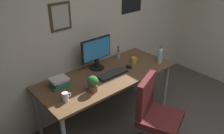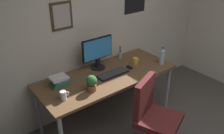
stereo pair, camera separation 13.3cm
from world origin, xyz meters
name	(u,v)px [view 1 (the left image)]	position (x,y,z in m)	size (l,w,h in m)	color
wall_back	(94,23)	(0.00, 2.15, 1.30)	(4.40, 0.10, 2.60)	beige
desk	(107,79)	(-0.16, 1.68, 0.68)	(1.86, 0.78, 0.74)	brown
office_chair	(154,112)	(-0.07, 0.93, 0.53)	(0.60, 0.60, 0.95)	#591E1E
monitor	(96,52)	(-0.15, 1.91, 0.98)	(0.46, 0.20, 0.43)	black
keyboard	(112,74)	(-0.11, 1.63, 0.76)	(0.43, 0.15, 0.03)	black
computer_mouse	(129,67)	(0.19, 1.63, 0.76)	(0.06, 0.11, 0.04)	black
water_bottle	(160,56)	(0.63, 1.46, 0.85)	(0.07, 0.07, 0.25)	silver
coffee_mug_near	(134,60)	(0.34, 1.69, 0.79)	(0.11, 0.07, 0.09)	yellow
coffee_mug_far	(65,97)	(-0.87, 1.53, 0.80)	(0.11, 0.07, 0.10)	white
potted_plant	(93,83)	(-0.53, 1.49, 0.85)	(0.13, 0.13, 0.20)	brown
pen_cup	(118,55)	(0.28, 1.96, 0.80)	(0.07, 0.07, 0.20)	#9EA0A5
book_stack_left	(60,82)	(-0.77, 1.83, 0.80)	(0.21, 0.17, 0.11)	#33723F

